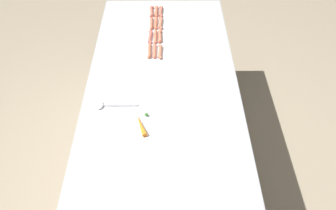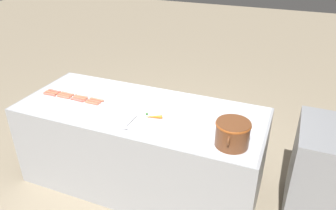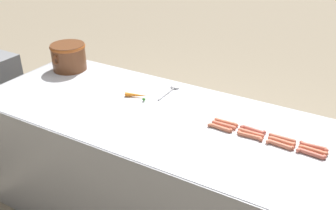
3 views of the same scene
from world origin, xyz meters
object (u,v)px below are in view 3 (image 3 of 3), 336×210
at_px(hot_dog_5, 282,141).
at_px(bean_pot, 69,55).
at_px(hot_dog_3, 220,128).
at_px(serving_spoon, 172,89).
at_px(carrot, 137,95).
at_px(hot_dog_8, 314,146).
at_px(hot_dog_9, 282,138).
at_px(hot_dog_10, 253,130).
at_px(hot_dog_0, 311,154).
at_px(hot_dog_7, 224,125).
at_px(hot_dog_1, 280,145).
at_px(hot_dog_2, 250,136).
at_px(hot_dog_11, 226,122).
at_px(hot_dog_4, 313,150).
at_px(hot_dog_6, 251,133).

xyz_separation_m(hot_dog_5, bean_pot, (0.22, 1.84, 0.11)).
bearing_deg(hot_dog_3, serving_spoon, 57.78).
distance_m(hot_dog_5, carrot, 1.06).
relative_size(hot_dog_8, hot_dog_9, 1.00).
relative_size(hot_dog_5, serving_spoon, 0.61).
bearing_deg(hot_dog_8, serving_spoon, 76.78).
bearing_deg(hot_dog_10, hot_dog_0, -102.50).
bearing_deg(hot_dog_0, hot_dog_8, 1.17).
relative_size(hot_dog_7, hot_dog_10, 1.00).
distance_m(hot_dog_3, carrot, 0.69).
xyz_separation_m(hot_dog_1, bean_pot, (0.26, 1.84, 0.11)).
bearing_deg(hot_dog_5, hot_dog_2, 101.91).
xyz_separation_m(hot_dog_1, hot_dog_3, (-0.00, 0.37, 0.00)).
bearing_deg(hot_dog_8, hot_dog_11, 90.04).
distance_m(hot_dog_0, hot_dog_10, 0.37).
xyz_separation_m(hot_dog_2, serving_spoon, (0.33, 0.72, -0.00)).
bearing_deg(hot_dog_9, hot_dog_3, 102.02).
relative_size(hot_dog_1, carrot, 0.93).
height_order(hot_dog_3, bean_pot, bean_pot).
relative_size(hot_dog_8, bean_pot, 0.46).
distance_m(hot_dog_2, bean_pot, 1.68).
height_order(hot_dog_3, hot_dog_4, same).
height_order(hot_dog_4, hot_dog_10, same).
relative_size(hot_dog_0, hot_dog_2, 1.00).
height_order(hot_dog_1, hot_dog_2, same).
bearing_deg(hot_dog_11, hot_dog_10, -90.05).
xyz_separation_m(hot_dog_3, serving_spoon, (0.33, 0.53, -0.00)).
distance_m(hot_dog_6, hot_dog_11, 0.18).
distance_m(hot_dog_5, hot_dog_9, 0.04).
height_order(hot_dog_3, carrot, carrot).
height_order(hot_dog_5, carrot, carrot).
bearing_deg(hot_dog_5, hot_dog_3, 96.41).
bearing_deg(hot_dog_11, hot_dog_6, -103.03).
distance_m(hot_dog_9, serving_spoon, 0.93).
bearing_deg(serving_spoon, carrot, 145.00).
height_order(bean_pot, serving_spoon, bean_pot).
xyz_separation_m(hot_dog_0, hot_dog_5, (0.04, 0.17, 0.00)).
bearing_deg(hot_dog_7, hot_dog_0, -94.45).
bearing_deg(hot_dog_9, hot_dog_8, -88.79).
bearing_deg(carrot, hot_dog_3, -98.78).
bearing_deg(bean_pot, hot_dog_8, -95.05).
distance_m(hot_dog_1, hot_dog_9, 0.08).
bearing_deg(hot_dog_4, hot_dog_2, 95.85).
height_order(hot_dog_1, hot_dog_9, same).
height_order(hot_dog_6, hot_dog_9, same).
xyz_separation_m(hot_dog_3, carrot, (0.11, 0.69, 0.00)).
bearing_deg(bean_pot, hot_dog_5, -96.74).
relative_size(hot_dog_1, hot_dog_2, 1.00).
bearing_deg(serving_spoon, hot_dog_9, -105.98).
height_order(hot_dog_5, hot_dog_11, same).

